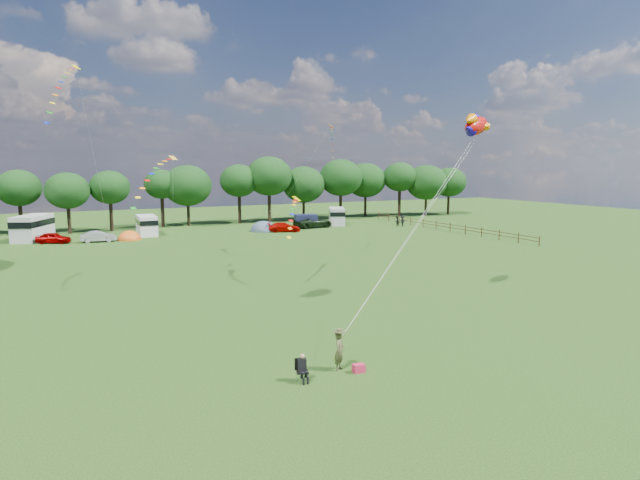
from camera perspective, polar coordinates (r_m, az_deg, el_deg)
name	(u,v)px	position (r m, az deg, el deg)	size (l,w,h in m)	color
ground_plane	(385,331)	(29.76, 6.92, -9.60)	(180.00, 180.00, 0.00)	black
tree_line	(213,183)	(81.46, -11.40, 6.02)	(102.98, 10.98, 10.27)	black
fence	(443,225)	(75.65, 12.99, 1.54)	(0.12, 33.12, 1.20)	#472D19
car_a	(53,238)	(68.70, -26.56, 0.20)	(1.51, 3.85, 1.28)	#8E0000
car_b	(99,237)	(67.71, -22.55, 0.34)	(1.38, 3.68, 1.30)	#95999E
car_c	(284,227)	(72.23, -3.85, 1.37)	(1.77, 4.22, 1.27)	#A70600
car_d	(313,222)	(76.89, -0.76, 1.91)	(2.63, 5.81, 1.58)	black
campervan_b	(33,227)	(72.43, -28.31, 1.24)	(4.85, 6.71, 3.03)	silver
campervan_c	(147,225)	(72.17, -18.01, 1.57)	(2.32, 5.22, 2.53)	silver
campervan_d	(337,216)	(80.74, 1.80, 2.61)	(4.18, 5.64, 2.55)	silver
tent_orange	(130,240)	(68.45, -19.65, 0.04)	(2.82, 3.08, 2.20)	#D55717
tent_greyblue	(264,231)	(73.39, -6.03, 0.97)	(3.71, 4.06, 2.76)	#425362
awning_navy	(306,221)	(76.86, -1.53, 2.03)	(3.06, 2.49, 1.91)	#161934
kite_flyer	(339,351)	(24.01, 2.09, -11.74)	(0.63, 0.41, 1.73)	#4E4D2C
camp_chair	(302,365)	(22.87, -1.94, -13.17)	(0.61, 0.63, 1.21)	#99999E
kite_bag	(359,368)	(24.02, 4.15, -13.49)	(0.51, 0.34, 0.36)	#C02243
fish_kite	(475,125)	(36.76, 16.20, 11.65)	(3.38, 2.38, 1.81)	#B80C06
streamer_kite_a	(64,83)	(54.10, -25.66, 14.82)	(3.40, 5.67, 5.79)	yellow
streamer_kite_b	(157,172)	(41.94, -16.96, 6.93)	(4.24, 4.61, 3.78)	yellow
streamer_kite_c	(294,210)	(42.22, -2.83, 3.23)	(3.23, 5.02, 2.83)	#CFB800
walker_a	(397,221)	(79.24, 8.20, 2.00)	(0.75, 0.46, 1.54)	black
walker_b	(402,221)	(79.32, 8.76, 2.03)	(1.06, 0.49, 1.65)	black
streamer_kite_d	(332,138)	(52.88, 1.27, 10.85)	(2.64, 5.17, 4.31)	#FFC800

